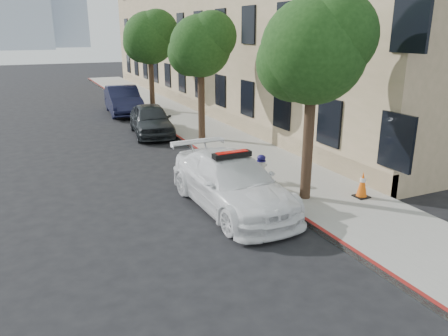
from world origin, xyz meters
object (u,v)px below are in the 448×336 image
traffic_cone (362,185)px  parked_car_far (123,100)px  police_car (232,182)px  fire_hydrant (261,168)px  parked_car_mid (151,120)px

traffic_cone → parked_car_far: bearing=100.7°
police_car → fire_hydrant: 2.05m
parked_car_mid → parked_car_far: size_ratio=0.87×
parked_car_mid → fire_hydrant: bearing=-74.8°
parked_car_far → fire_hydrant: (1.24, -14.54, -0.24)m
fire_hydrant → traffic_cone: (1.98, -2.43, -0.05)m
parked_car_mid → traffic_cone: parked_car_mid is taller
police_car → fire_hydrant: (1.63, 1.24, -0.17)m
police_car → fire_hydrant: size_ratio=5.89×
parked_car_far → traffic_cone: 17.28m
parked_car_far → traffic_cone: size_ratio=6.46×
parked_car_mid → fire_hydrant: 8.54m
fire_hydrant → police_car: bearing=-141.6°
traffic_cone → police_car: bearing=161.7°
parked_car_mid → fire_hydrant: (1.24, -8.45, -0.16)m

